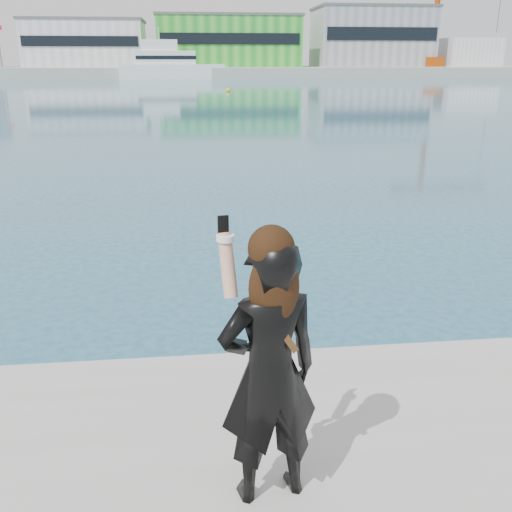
{
  "coord_description": "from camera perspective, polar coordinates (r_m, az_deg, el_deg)",
  "views": [
    {
      "loc": [
        -0.83,
        -3.87,
        3.47
      ],
      "look_at": [
        -0.41,
        -0.18,
        2.19
      ],
      "focal_mm": 40.0,
      "sensor_mm": 36.0,
      "label": 1
    }
  ],
  "objects": [
    {
      "name": "warehouse_grey_right",
      "position": [
        138.11,
        11.48,
        20.68
      ],
      "size": [
        25.5,
        15.35,
        12.5
      ],
      "color": "gray",
      "rests_on": "far_quay"
    },
    {
      "name": "motor_yacht",
      "position": [
        116.12,
        -8.71,
        18.41
      ],
      "size": [
        20.15,
        6.89,
        9.25
      ],
      "rotation": [
        0.0,
        0.0,
        0.07
      ],
      "color": "white",
      "rests_on": "ground"
    },
    {
      "name": "woman",
      "position": [
        3.48,
        1.32,
        -10.96
      ],
      "size": [
        0.71,
        0.54,
        1.84
      ],
      "rotation": [
        0.0,
        0.0,
        3.35
      ],
      "color": "black",
      "rests_on": "near_quay"
    },
    {
      "name": "dock_crane",
      "position": [
        137.47,
        18.19,
        23.02
      ],
      "size": [
        23.0,
        4.0,
        24.0
      ],
      "color": "#C6470B",
      "rests_on": "far_quay"
    },
    {
      "name": "far_quay",
      "position": [
        133.89,
        -6.43,
        17.88
      ],
      "size": [
        320.0,
        40.0,
        2.0
      ],
      "primitive_type": "cube",
      "color": "#9E9E99",
      "rests_on": "ground"
    },
    {
      "name": "warehouse_green",
      "position": [
        132.2,
        -2.82,
        20.67
      ],
      "size": [
        30.6,
        16.36,
        10.5
      ],
      "color": "green",
      "rests_on": "far_quay"
    },
    {
      "name": "flagpole_right",
      "position": [
        126.99,
        4.19,
        20.38
      ],
      "size": [
        1.28,
        0.16,
        8.0
      ],
      "color": "silver",
      "rests_on": "far_quay"
    },
    {
      "name": "buoy_near",
      "position": [
        67.59,
        -2.8,
        16.08
      ],
      "size": [
        0.5,
        0.5,
        0.5
      ],
      "primitive_type": "sphere",
      "color": "yellow",
      "rests_on": "ground"
    },
    {
      "name": "warehouse_white",
      "position": [
        133.58,
        -16.59,
        19.72
      ],
      "size": [
        24.48,
        15.35,
        9.5
      ],
      "color": "silver",
      "rests_on": "far_quay"
    },
    {
      "name": "ancillary_shed",
      "position": [
        144.28,
        20.45,
        18.54
      ],
      "size": [
        12.0,
        10.0,
        6.0
      ],
      "primitive_type": "cube",
      "color": "silver",
      "rests_on": "far_quay"
    },
    {
      "name": "ground",
      "position": [
        5.26,
        4.62,
        -22.27
      ],
      "size": [
        500.0,
        500.0,
        0.0
      ],
      "primitive_type": "plane",
      "color": "navy",
      "rests_on": "ground"
    }
  ]
}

